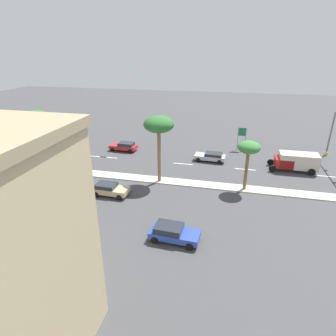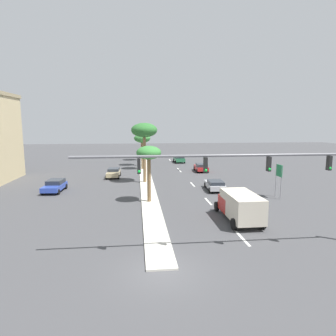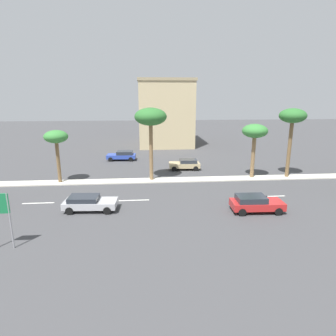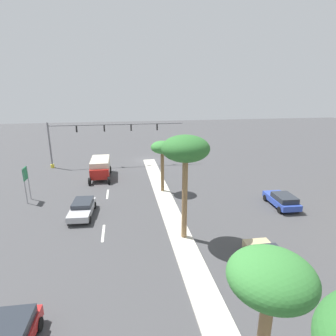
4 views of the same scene
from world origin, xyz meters
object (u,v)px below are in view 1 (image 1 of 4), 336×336
sedan_red_near (124,146)px  sedan_blue_left (173,232)px  directional_road_sign (242,134)px  palm_tree_near (67,134)px  sedan_tan_inboard (110,189)px  palm_tree_leading (36,119)px  box_truck (295,161)px  sedan_green_far (51,145)px  sedan_silver_center (211,156)px  palm_tree_mid (249,149)px  palm_tree_left (159,126)px

sedan_red_near → sedan_blue_left: 24.14m
directional_road_sign → palm_tree_near: 26.05m
sedan_tan_inboard → palm_tree_leading: bearing=67.8°
directional_road_sign → sedan_red_near: bearing=103.9°
palm_tree_near → box_truck: 29.70m
palm_tree_near → sedan_blue_left: palm_tree_near is taller
sedan_tan_inboard → sedan_green_far: sedan_green_far is taller
box_truck → sedan_silver_center: bearing=85.1°
palm_tree_mid → sedan_tan_inboard: size_ratio=1.43×
directional_road_sign → palm_tree_left: (-14.30, 9.78, 4.43)m
palm_tree_mid → palm_tree_left: palm_tree_left is taller
sedan_silver_center → palm_tree_mid: bearing=-150.6°
palm_tree_left → sedan_red_near: size_ratio=1.86×
sedan_red_near → box_truck: (-2.37, -25.07, 0.58)m
palm_tree_mid → palm_tree_left: (-0.16, 10.14, 2.05)m
palm_tree_near → sedan_green_far: (7.82, 8.49, -4.55)m
palm_tree_leading → sedan_red_near: palm_tree_leading is taller
palm_tree_leading → box_truck: (7.34, -32.68, -5.63)m
directional_road_sign → palm_tree_leading: size_ratio=0.46×
sedan_tan_inboard → box_truck: box_truck is taller
directional_road_sign → palm_tree_mid: bearing=-178.5°
sedan_tan_inboard → sedan_red_near: 14.90m
palm_tree_near → sedan_tan_inboard: 9.72m
directional_road_sign → sedan_blue_left: size_ratio=0.85×
palm_tree_near → sedan_tan_inboard: palm_tree_near is taller
palm_tree_mid → directional_road_sign: bearing=1.5°
directional_road_sign → box_truck: (-6.87, -6.89, -1.29)m
palm_tree_left → palm_tree_near: size_ratio=1.30×
sedan_green_far → sedan_blue_left: 30.66m
sedan_tan_inboard → sedan_red_near: sedan_red_near is taller
directional_road_sign → sedan_red_near: size_ratio=0.85×
directional_road_sign → sedan_silver_center: size_ratio=0.82×
sedan_red_near → sedan_green_far: sedan_green_far is taller
palm_tree_near → box_truck: (7.47, -28.47, -4.01)m
sedan_red_near → box_truck: 25.18m
palm_tree_mid → sedan_tan_inboard: bearing=107.9°
sedan_silver_center → sedan_blue_left: 19.34m
palm_tree_left → sedan_silver_center: (8.38, -5.51, -6.34)m
sedan_blue_left → palm_tree_leading: bearing=61.3°
palm_tree_leading → box_truck: 33.96m
sedan_red_near → sedan_blue_left: bearing=-149.0°
directional_road_sign → sedan_green_far: directional_road_sign is taller
palm_tree_near → sedan_silver_center: palm_tree_near is taller
palm_tree_leading → box_truck: size_ratio=1.29×
sedan_red_near → sedan_green_far: 12.06m
sedan_silver_center → palm_tree_near: bearing=116.0°
palm_tree_near → sedan_tan_inboard: bearing=-122.1°
directional_road_sign → sedan_green_far: 30.82m
palm_tree_leading → sedan_tan_inboard: 13.86m
palm_tree_left → palm_tree_leading: size_ratio=1.02×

